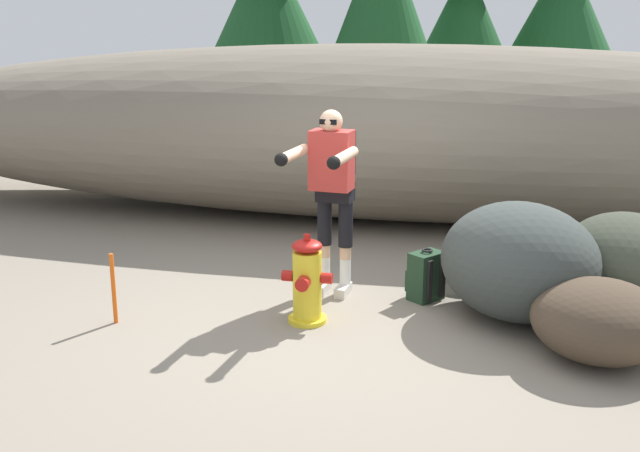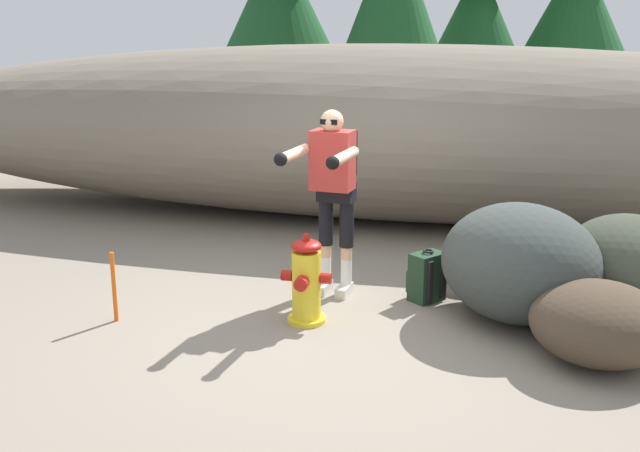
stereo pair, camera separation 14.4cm
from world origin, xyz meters
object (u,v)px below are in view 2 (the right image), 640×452
object	(u,v)px
boulder_large	(520,263)
boulder_small	(599,323)
fire_hydrant	(306,282)
utility_worker	(333,179)
spare_backpack	(427,277)
boulder_mid	(627,266)
boulder_outlier	(479,262)
survey_stake	(114,287)

from	to	relation	value
boulder_large	boulder_small	xyz separation A→B (m)	(0.55, -0.71, -0.20)
fire_hydrant	utility_worker	world-z (taller)	utility_worker
spare_backpack	boulder_mid	bearing A→B (deg)	-140.51
fire_hydrant	boulder_outlier	world-z (taller)	fire_hydrant
fire_hydrant	boulder_small	distance (m)	2.28
boulder_outlier	fire_hydrant	bearing A→B (deg)	-136.05
boulder_mid	boulder_small	size ratio (longest dim) A/B	1.17
boulder_small	survey_stake	distance (m)	3.82
boulder_small	boulder_outlier	distance (m)	1.81
utility_worker	boulder_small	size ratio (longest dim) A/B	1.69
utility_worker	boulder_outlier	distance (m)	1.70
boulder_mid	survey_stake	bearing A→B (deg)	-165.41
survey_stake	boulder_small	bearing A→B (deg)	1.32
spare_backpack	boulder_outlier	xyz separation A→B (m)	(0.45, 0.60, -0.02)
boulder_outlier	survey_stake	distance (m)	3.37
boulder_small	boulder_large	bearing A→B (deg)	127.90
utility_worker	spare_backpack	size ratio (longest dim) A/B	3.61
fire_hydrant	boulder_large	xyz separation A→B (m)	(1.71, 0.46, 0.15)
boulder_small	survey_stake	xyz separation A→B (m)	(-3.82, -0.09, 0.00)
utility_worker	boulder_small	xyz separation A→B (m)	(2.18, -0.91, -0.79)
boulder_large	boulder_outlier	distance (m)	0.97
utility_worker	survey_stake	world-z (taller)	utility_worker
utility_worker	spare_backpack	distance (m)	1.21
utility_worker	boulder_mid	xyz separation A→B (m)	(2.51, 0.08, -0.65)
utility_worker	spare_backpack	xyz separation A→B (m)	(0.85, 0.06, -0.87)
utility_worker	boulder_mid	world-z (taller)	utility_worker
boulder_small	spare_backpack	bearing A→B (deg)	143.70
boulder_mid	boulder_large	bearing A→B (deg)	-162.19
fire_hydrant	survey_stake	size ratio (longest dim) A/B	1.26
fire_hydrant	spare_backpack	xyz separation A→B (m)	(0.93, 0.73, -0.13)
utility_worker	boulder_small	distance (m)	2.49
boulder_mid	utility_worker	bearing A→B (deg)	-178.18
boulder_outlier	survey_stake	world-z (taller)	survey_stake
fire_hydrant	boulder_mid	size ratio (longest dim) A/B	0.65
utility_worker	survey_stake	xyz separation A→B (m)	(-1.64, -1.00, -0.79)
fire_hydrant	boulder_mid	world-z (taller)	boulder_mid
fire_hydrant	spare_backpack	world-z (taller)	fire_hydrant
spare_backpack	boulder_small	xyz separation A→B (m)	(1.33, -0.98, 0.08)
boulder_large	boulder_small	bearing A→B (deg)	-52.10
boulder_small	survey_stake	bearing A→B (deg)	-178.68
fire_hydrant	utility_worker	distance (m)	1.00
fire_hydrant	boulder_large	distance (m)	1.78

